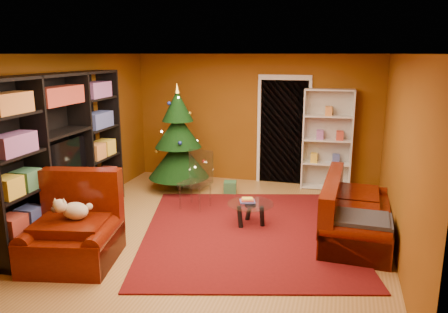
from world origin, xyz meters
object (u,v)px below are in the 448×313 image
(dog, at_px, (75,211))
(gift_box_teal, at_px, (182,177))
(coffee_table, at_px, (250,214))
(sofa, at_px, (357,208))
(rug, at_px, (247,232))
(gift_box_green, at_px, (230,187))
(white_bookshelf, at_px, (327,140))
(christmas_tree, at_px, (178,139))
(acrylic_chair, at_px, (195,183))
(media_unit, at_px, (60,153))
(armchair, at_px, (71,229))

(dog, bearing_deg, gift_box_teal, 77.07)
(coffee_table, bearing_deg, dog, -137.22)
(sofa, bearing_deg, rug, 103.23)
(gift_box_green, bearing_deg, white_bookshelf, 25.12)
(rug, bearing_deg, christmas_tree, 135.35)
(dog, distance_m, acrylic_chair, 2.39)
(christmas_tree, height_order, dog, christmas_tree)
(white_bookshelf, bearing_deg, acrylic_chair, -142.18)
(media_unit, relative_size, acrylic_chair, 3.37)
(gift_box_teal, bearing_deg, white_bookshelf, 8.88)
(rug, relative_size, white_bookshelf, 1.75)
(media_unit, relative_size, white_bookshelf, 1.51)
(sofa, xyz_separation_m, acrylic_chair, (-2.64, 0.48, 0.02))
(armchair, xyz_separation_m, sofa, (3.49, 1.81, -0.02))
(acrylic_chair, bearing_deg, white_bookshelf, 50.99)
(christmas_tree, distance_m, white_bookshelf, 2.87)
(sofa, bearing_deg, christmas_tree, 69.17)
(coffee_table, bearing_deg, rug, -87.12)
(coffee_table, height_order, acrylic_chair, acrylic_chair)
(dog, bearing_deg, armchair, -135.00)
(rug, height_order, white_bookshelf, white_bookshelf)
(coffee_table, bearing_deg, white_bookshelf, 65.74)
(gift_box_green, distance_m, coffee_table, 1.62)
(white_bookshelf, bearing_deg, rug, -114.16)
(gift_box_teal, bearing_deg, media_unit, -109.17)
(gift_box_green, bearing_deg, media_unit, -131.75)
(media_unit, xyz_separation_m, gift_box_teal, (0.91, 2.63, -1.02))
(sofa, bearing_deg, armchair, 120.07)
(gift_box_teal, height_order, acrylic_chair, acrylic_chair)
(white_bookshelf, height_order, coffee_table, white_bookshelf)
(christmas_tree, bearing_deg, media_unit, -113.80)
(dog, relative_size, coffee_table, 0.56)
(christmas_tree, distance_m, acrylic_chair, 1.29)
(coffee_table, xyz_separation_m, acrylic_chair, (-1.07, 0.49, 0.26))
(white_bookshelf, bearing_deg, christmas_tree, -165.95)
(gift_box_green, height_order, white_bookshelf, white_bookshelf)
(media_unit, height_order, sofa, media_unit)
(rug, xyz_separation_m, acrylic_chair, (-1.08, 0.77, 0.44))
(white_bookshelf, relative_size, sofa, 0.99)
(sofa, bearing_deg, media_unit, 103.41)
(rug, xyz_separation_m, gift_box_green, (-0.72, 1.74, 0.11))
(rug, relative_size, acrylic_chair, 3.91)
(rug, distance_m, armchair, 2.50)
(gift_box_green, bearing_deg, christmas_tree, -179.24)
(acrylic_chair, bearing_deg, dog, -99.48)
(christmas_tree, relative_size, sofa, 1.03)
(christmas_tree, relative_size, gift_box_green, 8.88)
(media_unit, height_order, gift_box_teal, media_unit)
(gift_box_green, height_order, armchair, armchair)
(gift_box_green, xyz_separation_m, coffee_table, (0.70, -1.46, 0.07))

